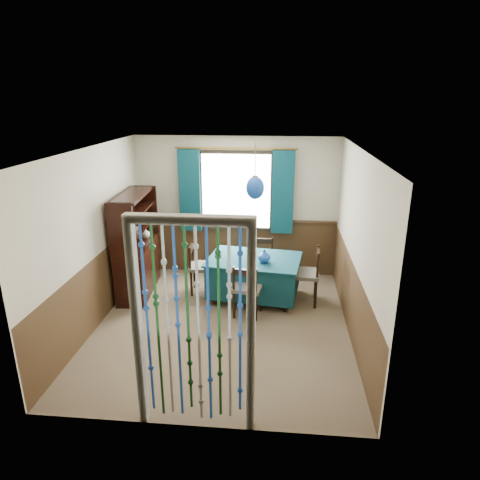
# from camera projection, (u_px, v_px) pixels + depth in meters

# --- Properties ---
(floor) EXTENTS (4.00, 4.00, 0.00)m
(floor) POSITION_uv_depth(u_px,v_px,m) (223.00, 325.00, 6.18)
(floor) COLOR brown
(floor) RESTS_ON ground
(ceiling) EXTENTS (4.00, 4.00, 0.00)m
(ceiling) POSITION_uv_depth(u_px,v_px,m) (220.00, 150.00, 5.38)
(ceiling) COLOR silver
(ceiling) RESTS_ON ground
(wall_back) EXTENTS (3.60, 0.00, 3.60)m
(wall_back) POSITION_uv_depth(u_px,v_px,m) (236.00, 207.00, 7.66)
(wall_back) COLOR beige
(wall_back) RESTS_ON ground
(wall_front) EXTENTS (3.60, 0.00, 3.60)m
(wall_front) POSITION_uv_depth(u_px,v_px,m) (191.00, 315.00, 3.89)
(wall_front) COLOR beige
(wall_front) RESTS_ON ground
(wall_left) EXTENTS (0.00, 4.00, 4.00)m
(wall_left) POSITION_uv_depth(u_px,v_px,m) (93.00, 240.00, 5.94)
(wall_left) COLOR beige
(wall_left) RESTS_ON ground
(wall_right) EXTENTS (0.00, 4.00, 4.00)m
(wall_right) POSITION_uv_depth(u_px,v_px,m) (357.00, 248.00, 5.62)
(wall_right) COLOR beige
(wall_right) RESTS_ON ground
(wainscot_back) EXTENTS (3.60, 0.00, 3.60)m
(wainscot_back) POSITION_uv_depth(u_px,v_px,m) (236.00, 247.00, 7.89)
(wainscot_back) COLOR #422C19
(wainscot_back) RESTS_ON ground
(wainscot_front) EXTENTS (3.60, 0.00, 3.60)m
(wainscot_front) POSITION_uv_depth(u_px,v_px,m) (195.00, 383.00, 4.15)
(wainscot_front) COLOR #422C19
(wainscot_front) RESTS_ON ground
(wainscot_left) EXTENTS (0.00, 4.00, 4.00)m
(wainscot_left) POSITION_uv_depth(u_px,v_px,m) (100.00, 289.00, 6.18)
(wainscot_left) COLOR #422C19
(wainscot_left) RESTS_ON ground
(wainscot_right) EXTENTS (0.00, 4.00, 4.00)m
(wainscot_right) POSITION_uv_depth(u_px,v_px,m) (351.00, 299.00, 5.86)
(wainscot_right) COLOR #422C19
(wainscot_right) RESTS_ON ground
(window) EXTENTS (1.32, 0.12, 1.42)m
(window) POSITION_uv_depth(u_px,v_px,m) (236.00, 191.00, 7.52)
(window) COLOR black
(window) RESTS_ON wall_back
(doorway) EXTENTS (1.16, 0.12, 2.18)m
(doorway) POSITION_uv_depth(u_px,v_px,m) (194.00, 331.00, 4.01)
(doorway) COLOR silver
(doorway) RESTS_ON ground
(dining_table) EXTENTS (1.56, 1.18, 0.69)m
(dining_table) POSITION_uv_depth(u_px,v_px,m) (254.00, 275.00, 6.88)
(dining_table) COLOR #0D3843
(dining_table) RESTS_ON floor
(chair_near) EXTENTS (0.47, 0.45, 0.83)m
(chair_near) POSITION_uv_depth(u_px,v_px,m) (247.00, 289.00, 6.31)
(chair_near) COLOR black
(chair_near) RESTS_ON floor
(chair_far) EXTENTS (0.40, 0.38, 0.81)m
(chair_far) POSITION_uv_depth(u_px,v_px,m) (263.00, 260.00, 7.44)
(chair_far) COLOR black
(chair_far) RESTS_ON floor
(chair_left) EXTENTS (0.42, 0.44, 0.85)m
(chair_left) POSITION_uv_depth(u_px,v_px,m) (200.00, 267.00, 7.09)
(chair_left) COLOR black
(chair_left) RESTS_ON floor
(chair_right) EXTENTS (0.46, 0.48, 0.91)m
(chair_right) POSITION_uv_depth(u_px,v_px,m) (307.00, 274.00, 6.72)
(chair_right) COLOR black
(chair_right) RESTS_ON floor
(sideboard) EXTENTS (0.53, 1.32, 1.68)m
(sideboard) POSITION_uv_depth(u_px,v_px,m) (137.00, 259.00, 7.07)
(sideboard) COLOR black
(sideboard) RESTS_ON floor
(pendant_lamp) EXTENTS (0.28, 0.28, 0.84)m
(pendant_lamp) POSITION_uv_depth(u_px,v_px,m) (255.00, 188.00, 6.42)
(pendant_lamp) COLOR olive
(pendant_lamp) RESTS_ON ceiling
(vase_table) EXTENTS (0.19, 0.19, 0.19)m
(vase_table) POSITION_uv_depth(u_px,v_px,m) (264.00, 256.00, 6.62)
(vase_table) COLOR #16429A
(vase_table) RESTS_ON dining_table
(bowl_shelf) EXTENTS (0.27, 0.27, 0.05)m
(bowl_shelf) POSITION_uv_depth(u_px,v_px,m) (132.00, 229.00, 6.63)
(bowl_shelf) COLOR beige
(bowl_shelf) RESTS_ON sideboard
(vase_sideboard) EXTENTS (0.18, 0.18, 0.18)m
(vase_sideboard) POSITION_uv_depth(u_px,v_px,m) (145.00, 232.00, 7.29)
(vase_sideboard) COLOR beige
(vase_sideboard) RESTS_ON sideboard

